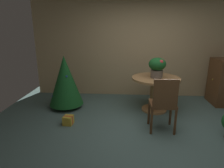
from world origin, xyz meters
The scene contains 8 objects.
ground_plane centered at (0.00, 0.00, 0.00)m, with size 6.60×6.60×0.00m, color #4C6660.
back_wall_panel centered at (0.00, 2.20, 1.30)m, with size 6.00×0.10×2.60m, color tan.
round_dining_table centered at (0.15, 1.10, 0.53)m, with size 1.06×1.06×0.78m.
flower_vase centered at (0.16, 1.08, 1.03)m, with size 0.37×0.37×0.44m.
wooden_chair_near centered at (0.15, 0.14, 0.57)m, with size 0.46×0.42×1.01m.
holiday_tree centered at (-1.90, 1.14, 0.66)m, with size 0.78×0.78×1.23m.
gift_box_gold centered at (-1.62, 0.29, 0.08)m, with size 0.19×0.20×0.17m.
wooden_cabinet centered at (1.85, 1.64, 0.56)m, with size 0.47×0.69×1.11m.
Camera 1 is at (-0.54, -3.07, 1.81)m, focal length 30.96 mm.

